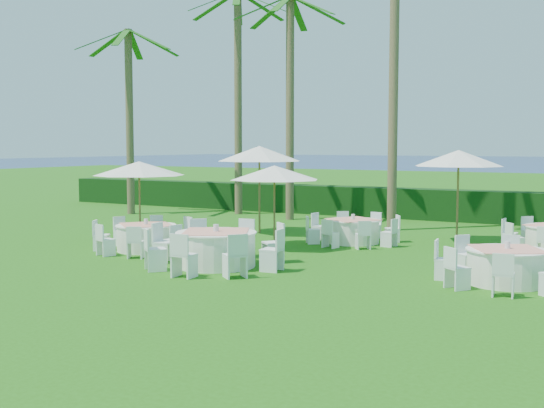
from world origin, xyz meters
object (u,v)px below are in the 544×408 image
(banquet_table_b, at_px, (216,248))
(banquet_table_c, at_px, (507,265))
(banquet_table_e, at_px, (353,230))
(umbrella_b, at_px, (274,173))
(umbrella_c, at_px, (259,154))
(umbrella_d, at_px, (459,158))
(banquet_table_a, at_px, (146,237))
(umbrella_a, at_px, (139,168))

(banquet_table_b, bearing_deg, banquet_table_c, 10.67)
(banquet_table_e, distance_m, umbrella_b, 3.11)
(umbrella_c, xyz_separation_m, umbrella_d, (6.30, 0.92, -0.11))
(umbrella_c, bearing_deg, banquet_table_a, -100.52)
(banquet_table_e, relative_size, umbrella_b, 1.09)
(banquet_table_b, distance_m, banquet_table_c, 6.65)
(umbrella_c, bearing_deg, banquet_table_b, -69.66)
(umbrella_c, bearing_deg, banquet_table_c, -28.16)
(banquet_table_e, height_order, umbrella_d, umbrella_d)
(banquet_table_a, bearing_deg, banquet_table_e, 43.01)
(banquet_table_b, height_order, umbrella_c, umbrella_c)
(banquet_table_b, relative_size, umbrella_a, 1.25)
(banquet_table_b, height_order, umbrella_a, umbrella_a)
(banquet_table_c, height_order, umbrella_b, umbrella_b)
(umbrella_a, height_order, umbrella_d, umbrella_d)
(banquet_table_c, xyz_separation_m, umbrella_d, (-2.42, 5.59, 2.14))
(banquet_table_c, relative_size, umbrella_a, 1.10)
(banquet_table_b, distance_m, banquet_table_e, 5.47)
(banquet_table_a, relative_size, banquet_table_e, 1.02)
(umbrella_c, distance_m, umbrella_d, 6.37)
(banquet_table_e, height_order, umbrella_b, umbrella_b)
(banquet_table_b, height_order, banquet_table_c, banquet_table_b)
(umbrella_a, bearing_deg, umbrella_b, 12.45)
(banquet_table_c, distance_m, umbrella_c, 10.14)
(banquet_table_a, distance_m, banquet_table_e, 6.11)
(banquet_table_c, relative_size, umbrella_c, 1.04)
(banquet_table_e, relative_size, umbrella_c, 0.98)
(banquet_table_e, relative_size, umbrella_d, 1.02)
(banquet_table_a, xyz_separation_m, banquet_table_b, (3.07, -1.13, 0.06))
(banquet_table_c, height_order, umbrella_d, umbrella_d)
(banquet_table_a, relative_size, umbrella_a, 1.05)
(banquet_table_b, bearing_deg, umbrella_d, 58.88)
(banquet_table_b, distance_m, umbrella_b, 3.71)
(banquet_table_a, relative_size, banquet_table_b, 0.84)
(umbrella_a, relative_size, umbrella_c, 0.94)
(banquet_table_e, xyz_separation_m, umbrella_c, (-3.58, 0.61, 2.27))
(banquet_table_c, height_order, umbrella_a, umbrella_a)
(umbrella_a, xyz_separation_m, umbrella_b, (4.14, 0.91, -0.08))
(banquet_table_e, distance_m, umbrella_a, 6.69)
(umbrella_b, bearing_deg, banquet_table_c, -17.07)
(banquet_table_b, xyz_separation_m, umbrella_d, (4.12, 6.82, 2.09))
(banquet_table_b, xyz_separation_m, umbrella_a, (-4.34, 2.39, 1.77))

